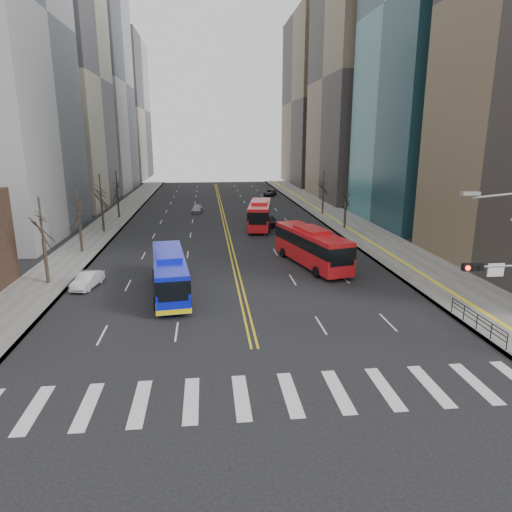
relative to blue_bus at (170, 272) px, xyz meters
The scene contains 15 objects.
ground 16.70m from the blue_bus, 70.23° to the right, with size 220.00×220.00×0.00m, color black.
sidewalk_right 37.42m from the blue_bus, 51.80° to the left, with size 7.00×130.00×0.15m, color slate.
sidewalk_left 31.37m from the blue_bus, 110.33° to the left, with size 5.00×130.00×0.15m, color slate.
crosswalk 16.69m from the blue_bus, 70.23° to the right, with size 26.70×4.00×0.01m.
centerline 39.81m from the blue_bus, 81.88° to the left, with size 0.55×100.00×0.01m.
office_towers 57.63m from the blue_bus, 83.80° to the left, with size 83.00×134.00×58.00m.
pedestrian_railing 22.14m from the blue_bus, 25.80° to the right, with size 0.06×6.06×1.02m.
street_trees 19.25m from the blue_bus, 94.72° to the left, with size 35.20×47.20×7.60m.
blue_bus is the anchor object (origin of this frame).
red_bus_near 14.64m from the blue_bus, 27.83° to the left, with size 5.37×11.93×3.68m.
red_bus_far 28.45m from the blue_bus, 68.83° to the left, with size 4.54×11.93×3.68m.
car_white 7.29m from the blue_bus, 162.67° to the left, with size 1.36×3.90×1.29m, color silver.
car_dark_mid 29.96m from the blue_bus, 67.07° to the left, with size 1.86×4.63×1.58m, color black.
car_silver 40.56m from the blue_bus, 87.96° to the left, with size 1.63×4.00×1.16m, color #939397.
car_dark_far 64.06m from the blue_bus, 74.95° to the left, with size 2.15×4.65×1.29m, color black.
Camera 1 is at (-2.59, -19.27, 11.95)m, focal length 32.00 mm.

